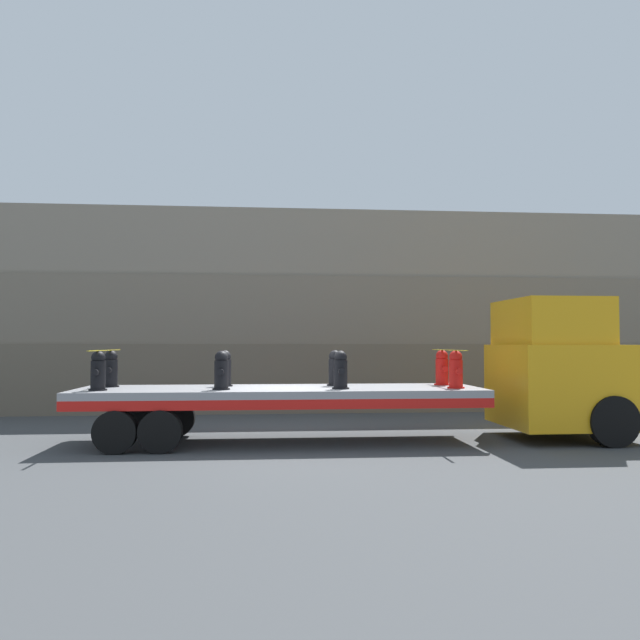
{
  "coord_description": "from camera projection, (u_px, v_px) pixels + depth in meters",
  "views": [
    {
      "loc": [
        -0.34,
        -13.73,
        2.16
      ],
      "look_at": [
        0.86,
        0.0,
        2.69
      ],
      "focal_mm": 35.0,
      "sensor_mm": 36.0,
      "label": 1
    }
  ],
  "objects": [
    {
      "name": "fire_hydrant_black_near_0",
      "position": [
        98.0,
        371.0,
        12.82
      ],
      "size": [
        0.37,
        0.55,
        0.81
      ],
      "color": "black",
      "rests_on": "flatbed_trailer"
    },
    {
      "name": "fire_hydrant_black_far_2",
      "position": [
        335.0,
        369.0,
        14.31
      ],
      "size": [
        0.37,
        0.55,
        0.81
      ],
      "color": "black",
      "rests_on": "flatbed_trailer"
    },
    {
      "name": "cargo_strap_rear",
      "position": [
        105.0,
        350.0,
        13.36
      ],
      "size": [
        0.05,
        2.61,
        0.01
      ],
      "color": "yellow",
      "rests_on": "fire_hydrant_black_near_0"
    },
    {
      "name": "truck_cab",
      "position": [
        564.0,
        370.0,
        14.23
      ],
      "size": [
        2.74,
        2.74,
        3.17
      ],
      "color": "orange",
      "rests_on": "ground_plane"
    },
    {
      "name": "fire_hydrant_red_near_3",
      "position": [
        456.0,
        370.0,
        13.47
      ],
      "size": [
        0.37,
        0.55,
        0.81
      ],
      "color": "red",
      "rests_on": "flatbed_trailer"
    },
    {
      "name": "fire_hydrant_black_near_1",
      "position": [
        221.0,
        371.0,
        13.03
      ],
      "size": [
        0.37,
        0.55,
        0.81
      ],
      "color": "black",
      "rests_on": "flatbed_trailer"
    },
    {
      "name": "ground_plane",
      "position": [
        281.0,
        443.0,
        13.61
      ],
      "size": [
        120.0,
        120.0,
        0.0
      ],
      "primitive_type": "plane",
      "color": "#3F4244"
    },
    {
      "name": "rock_cliff",
      "position": [
        276.0,
        312.0,
        20.93
      ],
      "size": [
        60.0,
        3.3,
        6.47
      ],
      "color": "#665B4C",
      "rests_on": "ground_plane"
    },
    {
      "name": "fire_hydrant_black_far_1",
      "position": [
        225.0,
        369.0,
        14.09
      ],
      "size": [
        0.37,
        0.55,
        0.81
      ],
      "color": "black",
      "rests_on": "flatbed_trailer"
    },
    {
      "name": "cargo_strap_middle",
      "position": [
        448.0,
        350.0,
        14.02
      ],
      "size": [
        0.05,
        2.61,
        0.01
      ],
      "color": "yellow",
      "rests_on": "fire_hydrant_red_near_3"
    },
    {
      "name": "fire_hydrant_black_near_2",
      "position": [
        341.0,
        370.0,
        13.25
      ],
      "size": [
        0.37,
        0.55,
        0.81
      ],
      "color": "black",
      "rests_on": "flatbed_trailer"
    },
    {
      "name": "fire_hydrant_black_far_0",
      "position": [
        111.0,
        369.0,
        13.87
      ],
      "size": [
        0.37,
        0.55,
        0.81
      ],
      "color": "black",
      "rests_on": "flatbed_trailer"
    },
    {
      "name": "flatbed_trailer",
      "position": [
        256.0,
        398.0,
        13.6
      ],
      "size": [
        8.74,
        2.52,
        1.2
      ],
      "color": "gray",
      "rests_on": "ground_plane"
    },
    {
      "name": "fire_hydrant_red_far_3",
      "position": [
        442.0,
        368.0,
        14.53
      ],
      "size": [
        0.37,
        0.55,
        0.81
      ],
      "color": "red",
      "rests_on": "flatbed_trailer"
    }
  ]
}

